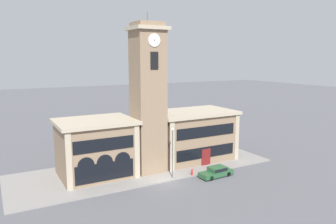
# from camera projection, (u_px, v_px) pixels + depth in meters

# --- Properties ---
(ground_plane) EXTENTS (300.00, 300.00, 0.00)m
(ground_plane) POSITION_uv_depth(u_px,v_px,m) (165.00, 182.00, 41.23)
(ground_plane) COLOR #56565B
(sidewalk_kerb) EXTENTS (36.52, 12.25, 0.15)m
(sidewalk_kerb) POSITION_uv_depth(u_px,v_px,m) (145.00, 168.00, 46.52)
(sidewalk_kerb) COLOR gray
(sidewalk_kerb) RESTS_ON ground_plane
(clock_tower) EXTENTS (4.57, 4.57, 21.27)m
(clock_tower) POSITION_uv_depth(u_px,v_px,m) (148.00, 99.00, 43.78)
(clock_tower) COLOR #897056
(clock_tower) RESTS_ON ground_plane
(town_hall_left_wing) EXTENTS (9.95, 8.06, 7.57)m
(town_hall_left_wing) POSITION_uv_depth(u_px,v_px,m) (96.00, 148.00, 43.00)
(town_hall_left_wing) COLOR #897056
(town_hall_left_wing) RESTS_ON ground_plane
(town_hall_right_wing) EXTENTS (12.73, 8.06, 7.56)m
(town_hall_right_wing) POSITION_uv_depth(u_px,v_px,m) (192.00, 135.00, 50.21)
(town_hall_right_wing) COLOR #897056
(town_hall_right_wing) RESTS_ON ground_plane
(parked_car_near) EXTENTS (4.80, 2.06, 1.33)m
(parked_car_near) POSITION_uv_depth(u_px,v_px,m) (216.00, 172.00, 43.17)
(parked_car_near) COLOR #285633
(parked_car_near) RESTS_ON ground_plane
(street_lamp) EXTENTS (0.36, 0.36, 6.59)m
(street_lamp) POSITION_uv_depth(u_px,v_px,m) (172.00, 146.00, 41.69)
(street_lamp) COLOR #4C4C51
(street_lamp) RESTS_ON sidewalk_kerb
(fire_hydrant) EXTENTS (0.22, 0.22, 0.87)m
(fire_hydrant) POSITION_uv_depth(u_px,v_px,m) (192.00, 172.00, 43.32)
(fire_hydrant) COLOR red
(fire_hydrant) RESTS_ON sidewalk_kerb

